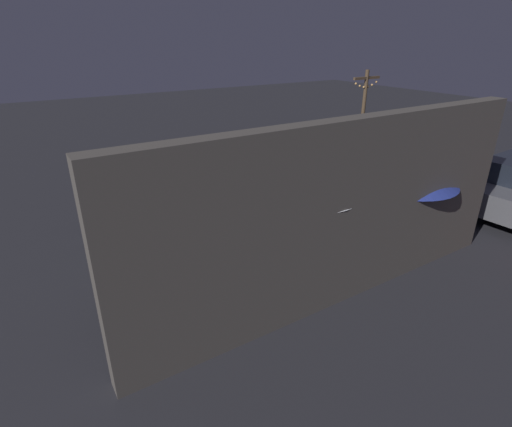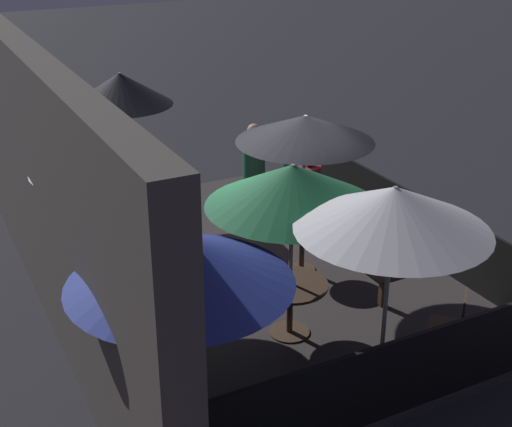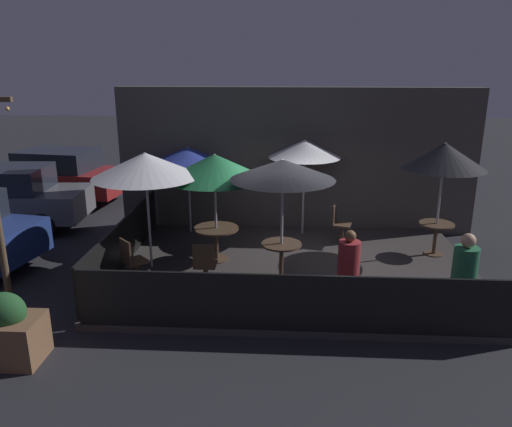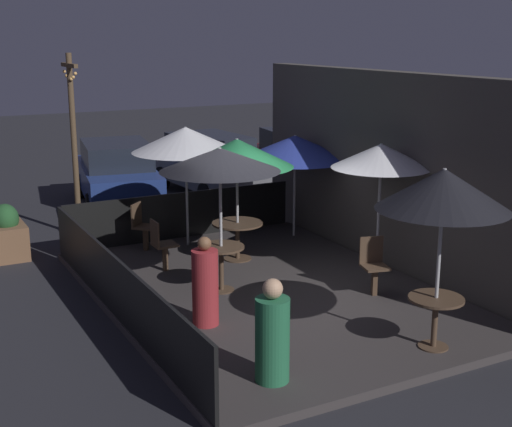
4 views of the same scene
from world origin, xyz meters
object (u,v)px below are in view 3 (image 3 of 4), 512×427
object	(u,v)px
parked_car_1	(2,197)
patron_0	(348,270)
patio_umbrella_2	(283,170)
patio_chair_2	(132,260)
dining_table_0	(436,230)
patio_umbrella_3	(305,149)
patio_umbrella_5	(145,165)
planter_box	(7,331)
patio_umbrella_4	(188,157)
patio_chair_0	(205,264)
patio_umbrella_1	(215,167)
patron_1	(464,274)
parked_car_2	(60,175)
patio_chair_1	(339,223)
patio_umbrella_0	(444,156)
dining_table_1	(216,234)
dining_table_2	(281,252)

from	to	relation	value
parked_car_1	patron_0	bearing A→B (deg)	-28.59
patio_umbrella_2	patio_chair_2	bearing A→B (deg)	-172.22
dining_table_0	patio_umbrella_3	bearing A→B (deg)	156.86
patron_0	patio_umbrella_2	bearing A→B (deg)	-32.37
patio_umbrella_5	planter_box	distance (m)	3.92
patio_umbrella_4	dining_table_0	world-z (taller)	patio_umbrella_4
patron_0	patio_chair_0	bearing A→B (deg)	-4.29
patio_umbrella_2	planter_box	bearing A→B (deg)	-144.98
dining_table_0	patio_umbrella_1	bearing A→B (deg)	-172.90
patio_umbrella_3	patio_chair_0	bearing A→B (deg)	-119.56
patron_1	parked_car_2	world-z (taller)	parked_car_2
patio_chair_1	parked_car_2	xyz separation A→B (m)	(-8.16, 3.57, 0.21)
parked_car_2	patio_chair_0	bearing A→B (deg)	-41.44
patio_umbrella_4	parked_car_1	bearing A→B (deg)	176.38
patio_umbrella_5	parked_car_2	bearing A→B (deg)	129.10
patio_umbrella_4	parked_car_1	world-z (taller)	patio_umbrella_4
patio_umbrella_0	patron_1	bearing A→B (deg)	-94.74
patio_umbrella_2	parked_car_2	bearing A→B (deg)	140.40
patio_umbrella_2	patio_umbrella_4	bearing A→B (deg)	129.54
dining_table_1	patio_umbrella_5	bearing A→B (deg)	-160.13
dining_table_1	planter_box	distance (m)	4.51
parked_car_1	patio_umbrella_3	bearing A→B (deg)	-5.76
patio_chair_0	parked_car_1	world-z (taller)	parked_car_1
patron_0	patron_1	bearing A→B (deg)	-177.65
patio_umbrella_3	parked_car_1	bearing A→B (deg)	177.94
patio_umbrella_0	patron_0	bearing A→B (deg)	-132.19
patio_umbrella_0	dining_table_1	xyz separation A→B (m)	(-4.72, -0.59, -1.61)
patio_umbrella_5	patron_0	xyz separation A→B (m)	(3.85, -1.34, -1.54)
patron_0	patron_1	distance (m)	1.97
parked_car_2	patio_umbrella_3	bearing A→B (deg)	-14.30
patio_umbrella_3	dining_table_1	world-z (taller)	patio_umbrella_3
patio_umbrella_2	dining_table_0	bearing A→B (deg)	25.35
patio_umbrella_0	dining_table_2	world-z (taller)	patio_umbrella_0
patio_umbrella_5	patio_umbrella_4	bearing A→B (deg)	79.96
patio_chair_1	dining_table_2	bearing A→B (deg)	-107.43
patio_umbrella_0	patio_chair_0	distance (m)	5.43
patio_chair_2	parked_car_2	size ratio (longest dim) A/B	0.23
patio_chair_2	patron_0	xyz separation A→B (m)	(3.96, -0.43, 0.08)
patio_umbrella_5	parked_car_1	bearing A→B (deg)	150.62
patio_umbrella_3	patio_umbrella_4	xyz separation A→B (m)	(-2.77, -0.03, -0.23)
patio_chair_0	patron_0	distance (m)	2.58
patio_umbrella_3	dining_table_2	bearing A→B (deg)	-99.95
patio_umbrella_5	dining_table_1	bearing A→B (deg)	19.87
dining_table_2	planter_box	size ratio (longest dim) A/B	0.72
patio_umbrella_1	patio_umbrella_4	size ratio (longest dim) A/B	1.00
dining_table_2	parked_car_1	xyz separation A→B (m)	(-7.20, 3.07, 0.13)
patio_umbrella_4	parked_car_2	distance (m)	5.55
patio_chair_0	patron_1	size ratio (longest dim) A/B	0.72
dining_table_2	parked_car_1	size ratio (longest dim) A/B	0.18
patio_umbrella_3	patio_chair_1	xyz separation A→B (m)	(0.81, -0.70, -1.58)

